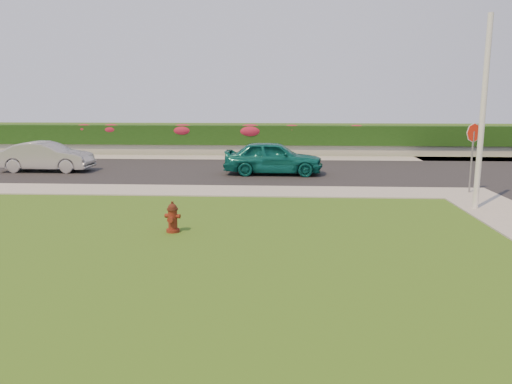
# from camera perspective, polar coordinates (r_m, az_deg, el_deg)

# --- Properties ---
(ground) EXTENTS (120.00, 120.00, 0.00)m
(ground) POSITION_cam_1_polar(r_m,az_deg,el_deg) (8.74, -2.21, -10.80)
(ground) COLOR black
(ground) RESTS_ON ground
(street_far) EXTENTS (26.00, 8.00, 0.04)m
(street_far) POSITION_cam_1_polar(r_m,az_deg,el_deg) (23.06, -11.37, 2.48)
(street_far) COLOR black
(street_far) RESTS_ON ground
(sidewalk_far) EXTENTS (24.00, 2.00, 0.04)m
(sidewalk_far) POSITION_cam_1_polar(r_m,az_deg,el_deg) (18.66, -18.17, 0.28)
(sidewalk_far) COLOR gray
(sidewalk_far) RESTS_ON ground
(curb_corner) EXTENTS (2.00, 2.00, 0.04)m
(curb_corner) POSITION_cam_1_polar(r_m,az_deg,el_deg) (18.47, 22.81, -0.13)
(curb_corner) COLOR gray
(curb_corner) RESTS_ON ground
(sidewalk_beyond) EXTENTS (34.00, 2.00, 0.04)m
(sidewalk_beyond) POSITION_cam_1_polar(r_m,az_deg,el_deg) (27.34, -0.57, 3.93)
(sidewalk_beyond) COLOR gray
(sidewalk_beyond) RESTS_ON ground
(retaining_wall) EXTENTS (34.00, 0.40, 0.60)m
(retaining_wall) POSITION_cam_1_polar(r_m,az_deg,el_deg) (28.80, -0.37, 4.82)
(retaining_wall) COLOR gray
(retaining_wall) RESTS_ON ground
(hedge) EXTENTS (32.00, 0.90, 1.10)m
(hedge) POSITION_cam_1_polar(r_m,az_deg,el_deg) (28.83, -0.36, 6.52)
(hedge) COLOR black
(hedge) RESTS_ON retaining_wall
(fire_hydrant) EXTENTS (0.39, 0.37, 0.76)m
(fire_hydrant) POSITION_cam_1_polar(r_m,az_deg,el_deg) (12.25, -9.51, -2.91)
(fire_hydrant) COLOR #49110B
(fire_hydrant) RESTS_ON ground
(sedan_teal) EXTENTS (4.18, 1.75, 1.41)m
(sedan_teal) POSITION_cam_1_polar(r_m,az_deg,el_deg) (21.14, 1.99, 3.95)
(sedan_teal) COLOR #0B5751
(sedan_teal) RESTS_ON street_far
(sedan_silver) EXTENTS (3.97, 1.40, 1.30)m
(sedan_silver) POSITION_cam_1_polar(r_m,az_deg,el_deg) (23.88, -22.81, 3.76)
(sedan_silver) COLOR #94969B
(sedan_silver) RESTS_ON street_far
(utility_pole) EXTENTS (0.16, 0.16, 5.51)m
(utility_pole) POSITION_cam_1_polar(r_m,az_deg,el_deg) (15.64, 24.48, 8.06)
(utility_pole) COLOR silver
(utility_pole) RESTS_ON ground
(stop_sign) EXTENTS (0.59, 0.32, 2.40)m
(stop_sign) POSITION_cam_1_polar(r_m,az_deg,el_deg) (18.36, 23.56, 5.29)
(stop_sign) COLOR slate
(stop_sign) RESTS_ON ground
(flower_clump_a) EXTENTS (1.12, 0.72, 0.56)m
(flower_clump_a) POSITION_cam_1_polar(r_m,az_deg,el_deg) (30.92, -19.04, 6.84)
(flower_clump_a) COLOR #AC1D3E
(flower_clump_a) RESTS_ON hedge
(flower_clump_b) EXTENTS (1.23, 0.79, 0.62)m
(flower_clump_b) POSITION_cam_1_polar(r_m,az_deg,el_deg) (30.35, -16.17, 6.89)
(flower_clump_b) COLOR #AC1D3E
(flower_clump_b) RESTS_ON hedge
(flower_clump_c) EXTENTS (1.44, 0.92, 0.72)m
(flower_clump_c) POSITION_cam_1_polar(r_m,az_deg,el_deg) (29.24, -8.35, 6.99)
(flower_clump_c) COLOR #AC1D3E
(flower_clump_c) RESTS_ON hedge
(flower_clump_d) EXTENTS (1.56, 1.00, 0.78)m
(flower_clump_d) POSITION_cam_1_polar(r_m,az_deg,el_deg) (28.72, -0.65, 6.99)
(flower_clump_d) COLOR #AC1D3E
(flower_clump_d) RESTS_ON hedge
(flower_clump_e) EXTENTS (1.10, 0.71, 0.55)m
(flower_clump_e) POSITION_cam_1_polar(r_m,az_deg,el_deg) (28.65, 4.10, 7.14)
(flower_clump_e) COLOR #AC1D3E
(flower_clump_e) RESTS_ON hedge
(flower_clump_f) EXTENTS (1.09, 0.70, 0.54)m
(flower_clump_f) POSITION_cam_1_polar(r_m,az_deg,el_deg) (28.94, 11.40, 7.00)
(flower_clump_f) COLOR #AC1D3E
(flower_clump_f) RESTS_ON hedge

